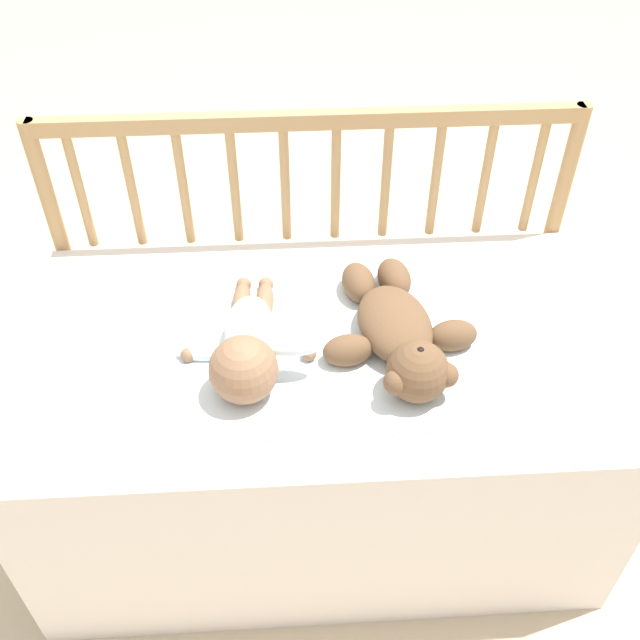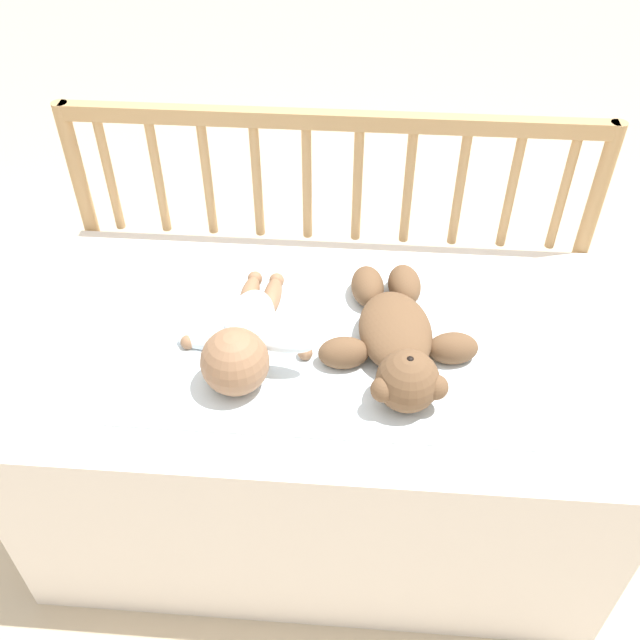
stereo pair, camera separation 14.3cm
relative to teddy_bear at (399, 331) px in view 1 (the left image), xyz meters
name	(u,v)px [view 1 (the left image)]	position (x,y,z in m)	size (l,w,h in m)	color
ground_plane	(320,492)	(-0.16, 0.03, -0.59)	(12.00, 12.00, 0.00)	#C6B293
crib_mattress	(320,425)	(-0.16, 0.03, -0.32)	(1.24, 0.69, 0.54)	white
crib_rail	(311,210)	(-0.16, 0.40, 0.03)	(1.24, 0.04, 0.87)	tan
blanket	(325,339)	(-0.15, 0.03, -0.04)	(0.79, 0.50, 0.01)	white
teddy_bear	(399,331)	(0.00, 0.00, 0.00)	(0.32, 0.43, 0.12)	brown
baby	(247,346)	(-0.30, -0.03, 0.01)	(0.29, 0.39, 0.13)	white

